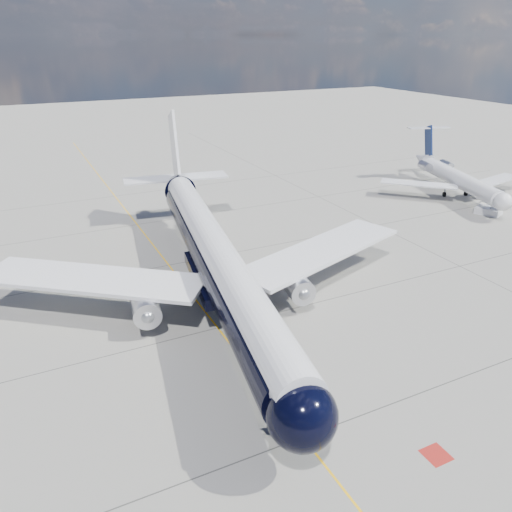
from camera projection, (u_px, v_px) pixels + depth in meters
name	position (u px, v px, depth m)	size (l,w,h in m)	color
ground	(157.00, 250.00, 61.65)	(320.00, 320.00, 0.00)	gray
taxiway_centerline	(169.00, 265.00, 57.55)	(0.16, 160.00, 0.01)	#FFB70D
red_marking	(436.00, 455.00, 31.55)	(1.60, 1.60, 0.01)	maroon
main_airliner	(213.00, 253.00, 48.63)	(43.61, 53.59, 15.53)	black
regional_jet	(455.00, 176.00, 81.80)	(23.98, 28.19, 9.77)	silver
boarding_stair	(489.00, 209.00, 73.78)	(3.79, 4.15, 3.71)	silver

